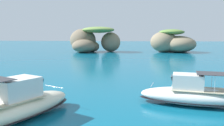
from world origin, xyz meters
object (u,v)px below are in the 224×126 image
Objects in this scene: islet_small at (171,43)px; motorboat_cream at (13,107)px; islet_large at (91,41)px; motorboat_white at (192,95)px.

islet_small is 1.73× the size of motorboat_cream.
islet_large is 69.07m from motorboat_cream.
motorboat_cream is (-21.31, -70.55, -2.18)m from islet_small.
motorboat_white is at bearing 21.60° from motorboat_cream.
islet_large is 29.34m from islet_small.
motorboat_white is 0.90× the size of motorboat_cream.
islet_large is 1.98× the size of motorboat_cream.
islet_small is 1.93× the size of motorboat_white.
motorboat_cream is (7.94, -68.55, -3.09)m from islet_large.
islet_large is at bearing 96.61° from motorboat_cream.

